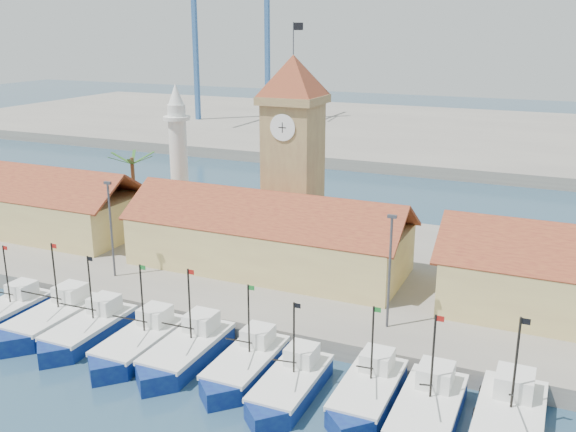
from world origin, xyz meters
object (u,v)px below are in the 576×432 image
at_px(boat_0, 4,314).
at_px(minaret, 179,156).
at_px(clock_tower, 293,149).
at_px(boat_5, 244,367).

height_order(boat_0, minaret, minaret).
height_order(clock_tower, minaret, clock_tower).
height_order(boat_5, minaret, minaret).
bearing_deg(boat_5, minaret, 130.45).
height_order(boat_5, clock_tower, clock_tower).
bearing_deg(minaret, clock_tower, -7.61).
xyz_separation_m(clock_tower, minaret, (-15.00, 2.00, -2.23)).
bearing_deg(minaret, boat_5, -49.55).
distance_m(boat_0, clock_tower, 30.49).
bearing_deg(clock_tower, minaret, 172.39).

